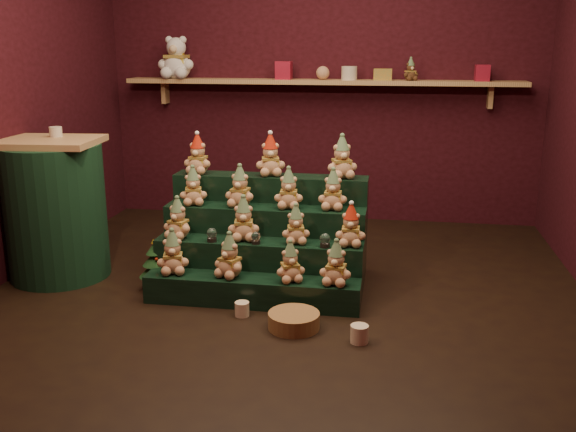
% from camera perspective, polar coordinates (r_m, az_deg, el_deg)
% --- Properties ---
extents(ground, '(4.00, 4.00, 0.00)m').
position_cam_1_polar(ground, '(4.38, -0.14, -6.85)').
color(ground, black).
rests_on(ground, ground).
extents(back_wall, '(4.00, 0.10, 2.80)m').
position_cam_1_polar(back_wall, '(6.10, 3.12, 12.85)').
color(back_wall, black).
rests_on(back_wall, ground).
extents(front_wall, '(4.00, 0.10, 2.80)m').
position_cam_1_polar(front_wall, '(2.08, -9.64, 8.34)').
color(front_wall, black).
rests_on(front_wall, ground).
extents(back_shelf, '(3.60, 0.26, 0.24)m').
position_cam_1_polar(back_shelf, '(5.93, 2.91, 11.77)').
color(back_shelf, tan).
rests_on(back_shelf, ground).
extents(riser_tier_front, '(1.40, 0.22, 0.18)m').
position_cam_1_polar(riser_tier_front, '(4.18, -3.22, -6.67)').
color(riser_tier_front, black).
rests_on(riser_tier_front, ground).
extents(riser_tier_midfront, '(1.40, 0.22, 0.36)m').
position_cam_1_polar(riser_tier_midfront, '(4.34, -2.60, -4.51)').
color(riser_tier_midfront, black).
rests_on(riser_tier_midfront, ground).
extents(riser_tier_midback, '(1.40, 0.22, 0.54)m').
position_cam_1_polar(riser_tier_midback, '(4.52, -2.04, -2.51)').
color(riser_tier_midback, black).
rests_on(riser_tier_midback, ground).
extents(riser_tier_back, '(1.40, 0.22, 0.72)m').
position_cam_1_polar(riser_tier_back, '(4.70, -1.53, -0.67)').
color(riser_tier_back, black).
rests_on(riser_tier_back, ground).
extents(teddy_0, '(0.25, 0.23, 0.29)m').
position_cam_1_polar(teddy_0, '(4.25, -10.22, -3.15)').
color(teddy_0, tan).
rests_on(teddy_0, riser_tier_front).
extents(teddy_1, '(0.26, 0.25, 0.29)m').
position_cam_1_polar(teddy_1, '(4.13, -5.21, -3.50)').
color(teddy_1, tan).
rests_on(teddy_1, riser_tier_front).
extents(teddy_2, '(0.24, 0.23, 0.26)m').
position_cam_1_polar(teddy_2, '(4.04, 0.19, -4.07)').
color(teddy_2, tan).
rests_on(teddy_2, riser_tier_front).
extents(teddy_3, '(0.22, 0.21, 0.28)m').
position_cam_1_polar(teddy_3, '(4.00, 4.30, -4.16)').
color(teddy_3, tan).
rests_on(teddy_3, riser_tier_front).
extents(teddy_4, '(0.23, 0.22, 0.28)m').
position_cam_1_polar(teddy_4, '(4.38, -9.77, -0.18)').
color(teddy_4, tan).
rests_on(teddy_4, riser_tier_midfront).
extents(teddy_5, '(0.24, 0.22, 0.29)m').
position_cam_1_polar(teddy_5, '(4.29, -3.97, -0.23)').
color(teddy_5, tan).
rests_on(teddy_5, riser_tier_midfront).
extents(teddy_6, '(0.22, 0.20, 0.26)m').
position_cam_1_polar(teddy_6, '(4.21, 0.70, -0.75)').
color(teddy_6, tan).
rests_on(teddy_6, riser_tier_midfront).
extents(teddy_7, '(0.20, 0.18, 0.27)m').
position_cam_1_polar(teddy_7, '(4.17, 5.61, -0.83)').
color(teddy_7, tan).
rests_on(teddy_7, riser_tier_midfront).
extents(teddy_8, '(0.23, 0.22, 0.27)m').
position_cam_1_polar(teddy_8, '(4.53, -8.43, 2.66)').
color(teddy_8, tan).
rests_on(teddy_8, riser_tier_midback).
extents(teddy_9, '(0.22, 0.21, 0.29)m').
position_cam_1_polar(teddy_9, '(4.44, -4.28, 2.66)').
color(teddy_9, tan).
rests_on(teddy_9, riser_tier_midback).
extents(teddy_10, '(0.22, 0.20, 0.28)m').
position_cam_1_polar(teddy_10, '(4.39, 0.06, 2.47)').
color(teddy_10, tan).
rests_on(teddy_10, riser_tier_midback).
extents(teddy_11, '(0.20, 0.18, 0.28)m').
position_cam_1_polar(teddy_11, '(4.36, 4.02, 2.36)').
color(teddy_11, tan).
rests_on(teddy_11, riser_tier_midback).
extents(teddy_12, '(0.21, 0.20, 0.28)m').
position_cam_1_polar(teddy_12, '(4.71, -8.02, 5.46)').
color(teddy_12, tan).
rests_on(teddy_12, riser_tier_back).
extents(teddy_13, '(0.25, 0.23, 0.29)m').
position_cam_1_polar(teddy_13, '(4.59, -1.58, 5.43)').
color(teddy_13, tan).
rests_on(teddy_13, riser_tier_back).
extents(teddy_14, '(0.27, 0.26, 0.30)m').
position_cam_1_polar(teddy_14, '(4.51, 4.81, 5.24)').
color(teddy_14, tan).
rests_on(teddy_14, riser_tier_back).
extents(snow_globe_a, '(0.07, 0.07, 0.09)m').
position_cam_1_polar(snow_globe_a, '(4.29, -6.79, -1.68)').
color(snow_globe_a, black).
rests_on(snow_globe_a, riser_tier_midfront).
extents(snow_globe_b, '(0.06, 0.06, 0.08)m').
position_cam_1_polar(snow_globe_b, '(4.22, -2.88, -1.94)').
color(snow_globe_b, black).
rests_on(snow_globe_b, riser_tier_midfront).
extents(snow_globe_c, '(0.07, 0.07, 0.09)m').
position_cam_1_polar(snow_globe_c, '(4.15, 3.31, -2.17)').
color(snow_globe_c, black).
rests_on(snow_globe_c, riser_tier_midfront).
extents(side_table, '(0.70, 0.70, 1.00)m').
position_cam_1_polar(side_table, '(4.84, -19.94, 0.54)').
color(side_table, tan).
rests_on(side_table, ground).
extents(table_ornament, '(0.09, 0.09, 0.07)m').
position_cam_1_polar(table_ornament, '(4.83, -19.95, 7.06)').
color(table_ornament, beige).
rests_on(table_ornament, side_table).
extents(mini_christmas_tree, '(0.21, 0.21, 0.36)m').
position_cam_1_polar(mini_christmas_tree, '(4.47, -11.77, -4.28)').
color(mini_christmas_tree, '#412217').
rests_on(mini_christmas_tree, ground).
extents(mug_left, '(0.09, 0.09, 0.09)m').
position_cam_1_polar(mug_left, '(4.02, -4.11, -8.25)').
color(mug_left, beige).
rests_on(mug_left, ground).
extents(mug_right, '(0.10, 0.10, 0.10)m').
position_cam_1_polar(mug_right, '(3.70, 6.36, -10.38)').
color(mug_right, beige).
rests_on(mug_right, ground).
extents(wicker_basket, '(0.36, 0.36, 0.10)m').
position_cam_1_polar(wicker_basket, '(3.85, 0.53, -9.27)').
color(wicker_basket, olive).
rests_on(wicker_basket, ground).
extents(white_bear, '(0.35, 0.32, 0.48)m').
position_cam_1_polar(white_bear, '(6.18, -9.89, 14.17)').
color(white_bear, silver).
rests_on(white_bear, back_shelf).
extents(brown_bear, '(0.18, 0.17, 0.19)m').
position_cam_1_polar(brown_bear, '(5.85, 10.84, 12.68)').
color(brown_bear, '#4D2E19').
rests_on(brown_bear, back_shelf).
extents(gift_tin_red_a, '(0.14, 0.14, 0.16)m').
position_cam_1_polar(gift_tin_red_a, '(5.95, -0.37, 12.82)').
color(gift_tin_red_a, maroon).
rests_on(gift_tin_red_a, back_shelf).
extents(gift_tin_cream, '(0.14, 0.14, 0.12)m').
position_cam_1_polar(gift_tin_cream, '(5.88, 5.47, 12.53)').
color(gift_tin_cream, beige).
rests_on(gift_tin_cream, back_shelf).
extents(gift_tin_red_b, '(0.12, 0.12, 0.14)m').
position_cam_1_polar(gift_tin_red_b, '(5.91, 16.88, 12.08)').
color(gift_tin_red_b, maroon).
rests_on(gift_tin_red_b, back_shelf).
extents(shelf_plush_ball, '(0.12, 0.12, 0.12)m').
position_cam_1_polar(shelf_plush_ball, '(5.90, 3.11, 12.58)').
color(shelf_plush_ball, tan).
rests_on(shelf_plush_ball, back_shelf).
extents(scarf_gift_box, '(0.16, 0.10, 0.10)m').
position_cam_1_polar(scarf_gift_box, '(5.86, 8.43, 12.34)').
color(scarf_gift_box, orange).
rests_on(scarf_gift_box, back_shelf).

